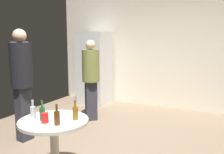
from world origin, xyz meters
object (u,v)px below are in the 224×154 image
beer_bottle_amber (75,113)px  person_in_olive_shirt (91,74)px  foreground_table (54,128)px  beer_bottle_brown (57,117)px  beer_bottle_green (42,113)px  beer_bottle_clear (33,112)px  refrigerator (94,68)px  person_in_gray_shirt (21,68)px  plastic_cup_red (45,118)px  person_in_black_shirt (22,76)px

beer_bottle_amber → person_in_olive_shirt: bearing=116.5°
foreground_table → beer_bottle_brown: (0.14, -0.11, 0.19)m
beer_bottle_green → person_in_olive_shirt: size_ratio=0.14×
beer_bottle_clear → person_in_olive_shirt: (-0.52, 2.13, 0.13)m
beer_bottle_brown → beer_bottle_clear: (-0.36, 0.02, 0.00)m
foreground_table → person_in_olive_shirt: (-0.74, 2.04, 0.32)m
beer_bottle_brown → refrigerator: bearing=114.2°
beer_bottle_clear → beer_bottle_brown: bearing=-3.4°
foreground_table → beer_bottle_green: bearing=-148.6°
beer_bottle_clear → person_in_gray_shirt: bearing=139.3°
plastic_cup_red → foreground_table: bearing=80.1°
person_in_olive_shirt → person_in_gray_shirt: bearing=-110.0°
beer_bottle_amber → person_in_olive_shirt: (-0.96, 1.92, 0.13)m
foreground_table → plastic_cup_red: (-0.02, -0.12, 0.16)m
beer_bottle_green → beer_bottle_clear: bearing=-166.2°
beer_bottle_amber → beer_bottle_green: same height
person_in_olive_shirt → person_in_gray_shirt: size_ratio=0.90×
beer_bottle_green → beer_bottle_amber: bearing=29.1°
foreground_table → beer_bottle_amber: size_ratio=3.48×
beer_bottle_brown → beer_bottle_green: 0.25m
person_in_olive_shirt → beer_bottle_amber: bearing=-18.2°
refrigerator → foreground_table: (1.37, -3.25, -0.27)m
plastic_cup_red → refrigerator: bearing=111.8°
refrigerator → foreground_table: refrigerator is taller
beer_bottle_amber → person_in_black_shirt: size_ratio=0.13×
person_in_olive_shirt → person_in_black_shirt: bearing=-63.3°
beer_bottle_green → foreground_table: bearing=31.4°
beer_bottle_brown → beer_bottle_green: size_ratio=1.00×
beer_bottle_amber → beer_bottle_green: (-0.33, -0.18, 0.00)m
plastic_cup_red → person_in_olive_shirt: 2.28m
beer_bottle_brown → beer_bottle_clear: bearing=176.6°
plastic_cup_red → person_in_olive_shirt: person_in_olive_shirt is taller
beer_bottle_brown → person_in_gray_shirt: size_ratio=0.13×
refrigerator → person_in_gray_shirt: (-0.65, -1.80, 0.15)m
person_in_black_shirt → person_in_gray_shirt: (-0.82, 0.76, -0.00)m
beer_bottle_green → person_in_gray_shirt: size_ratio=0.13×
beer_bottle_amber → beer_bottle_brown: 0.24m
person_in_olive_shirt → beer_bottle_brown: bearing=-22.4°
beer_bottle_clear → plastic_cup_red: beer_bottle_clear is taller
foreground_table → beer_bottle_amber: 0.31m
refrigerator → person_in_gray_shirt: 1.92m
beer_bottle_amber → beer_bottle_green: 0.37m
beer_bottle_amber → beer_bottle_brown: bearing=-108.4°
foreground_table → plastic_cup_red: plastic_cup_red is taller
foreground_table → beer_bottle_brown: bearing=-38.6°
beer_bottle_clear → refrigerator: bearing=109.0°
beer_bottle_green → plastic_cup_red: size_ratio=2.09×
refrigerator → beer_bottle_amber: bearing=-63.1°
foreground_table → person_in_olive_shirt: 2.20m
refrigerator → beer_bottle_brown: bearing=-65.8°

